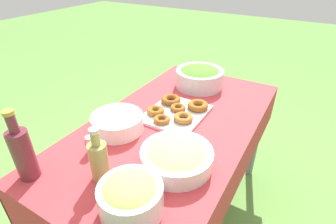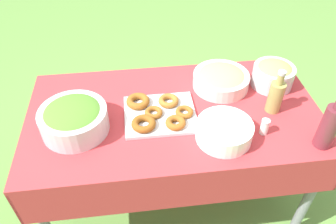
{
  "view_description": "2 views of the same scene",
  "coord_description": "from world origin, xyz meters",
  "px_view_note": "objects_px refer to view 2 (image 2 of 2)",
  "views": [
    {
      "loc": [
        1.01,
        0.56,
        1.51
      ],
      "look_at": [
        0.01,
        -0.03,
        0.81
      ],
      "focal_mm": 28.0,
      "sensor_mm": 36.0,
      "label": 1
    },
    {
      "loc": [
        -0.18,
        -1.2,
        1.85
      ],
      "look_at": [
        -0.04,
        -0.07,
        0.81
      ],
      "focal_mm": 35.0,
      "sensor_mm": 36.0,
      "label": 2
    }
  ],
  "objects_px": {
    "olive_oil_bottle": "(276,96)",
    "wine_bottle": "(330,125)",
    "donut_platter": "(158,113)",
    "fruit_bowl": "(273,74)",
    "salad_bowl": "(74,118)",
    "pasta_bowl": "(221,79)",
    "plate_stack": "(224,131)"
  },
  "relations": [
    {
      "from": "olive_oil_bottle",
      "to": "fruit_bowl",
      "type": "relative_size",
      "value": 1.07
    },
    {
      "from": "salad_bowl",
      "to": "fruit_bowl",
      "type": "xyz_separation_m",
      "value": [
        1.03,
        0.22,
        -0.0
      ]
    },
    {
      "from": "olive_oil_bottle",
      "to": "wine_bottle",
      "type": "xyz_separation_m",
      "value": [
        0.14,
        -0.25,
        0.03
      ]
    },
    {
      "from": "pasta_bowl",
      "to": "wine_bottle",
      "type": "xyz_separation_m",
      "value": [
        0.35,
        -0.47,
        0.07
      ]
    },
    {
      "from": "plate_stack",
      "to": "fruit_bowl",
      "type": "relative_size",
      "value": 1.17
    },
    {
      "from": "plate_stack",
      "to": "olive_oil_bottle",
      "type": "bearing_deg",
      "value": 28.51
    },
    {
      "from": "donut_platter",
      "to": "wine_bottle",
      "type": "height_order",
      "value": "wine_bottle"
    },
    {
      "from": "donut_platter",
      "to": "fruit_bowl",
      "type": "height_order",
      "value": "fruit_bowl"
    },
    {
      "from": "plate_stack",
      "to": "fruit_bowl",
      "type": "bearing_deg",
      "value": 45.03
    },
    {
      "from": "wine_bottle",
      "to": "salad_bowl",
      "type": "bearing_deg",
      "value": 168.1
    },
    {
      "from": "salad_bowl",
      "to": "pasta_bowl",
      "type": "distance_m",
      "value": 0.79
    },
    {
      "from": "pasta_bowl",
      "to": "olive_oil_bottle",
      "type": "distance_m",
      "value": 0.31
    },
    {
      "from": "salad_bowl",
      "to": "fruit_bowl",
      "type": "distance_m",
      "value": 1.05
    },
    {
      "from": "salad_bowl",
      "to": "wine_bottle",
      "type": "height_order",
      "value": "wine_bottle"
    },
    {
      "from": "salad_bowl",
      "to": "donut_platter",
      "type": "distance_m",
      "value": 0.4
    },
    {
      "from": "fruit_bowl",
      "to": "salad_bowl",
      "type": "bearing_deg",
      "value": -167.99
    },
    {
      "from": "wine_bottle",
      "to": "fruit_bowl",
      "type": "height_order",
      "value": "wine_bottle"
    },
    {
      "from": "plate_stack",
      "to": "donut_platter",
      "type": "bearing_deg",
      "value": 147.06
    },
    {
      "from": "olive_oil_bottle",
      "to": "plate_stack",
      "type": "bearing_deg",
      "value": -151.49
    },
    {
      "from": "donut_platter",
      "to": "fruit_bowl",
      "type": "distance_m",
      "value": 0.66
    },
    {
      "from": "donut_platter",
      "to": "olive_oil_bottle",
      "type": "height_order",
      "value": "olive_oil_bottle"
    },
    {
      "from": "pasta_bowl",
      "to": "donut_platter",
      "type": "bearing_deg",
      "value": -151.39
    },
    {
      "from": "salad_bowl",
      "to": "donut_platter",
      "type": "bearing_deg",
      "value": 6.43
    },
    {
      "from": "salad_bowl",
      "to": "pasta_bowl",
      "type": "xyz_separation_m",
      "value": [
        0.75,
        0.24,
        -0.02
      ]
    },
    {
      "from": "plate_stack",
      "to": "pasta_bowl",
      "type": "bearing_deg",
      "value": 78.21
    },
    {
      "from": "salad_bowl",
      "to": "olive_oil_bottle",
      "type": "bearing_deg",
      "value": 1.16
    },
    {
      "from": "plate_stack",
      "to": "wine_bottle",
      "type": "height_order",
      "value": "wine_bottle"
    },
    {
      "from": "pasta_bowl",
      "to": "olive_oil_bottle",
      "type": "height_order",
      "value": "olive_oil_bottle"
    },
    {
      "from": "olive_oil_bottle",
      "to": "fruit_bowl",
      "type": "xyz_separation_m",
      "value": [
        0.07,
        0.2,
        -0.02
      ]
    },
    {
      "from": "donut_platter",
      "to": "olive_oil_bottle",
      "type": "relative_size",
      "value": 1.52
    },
    {
      "from": "olive_oil_bottle",
      "to": "wine_bottle",
      "type": "distance_m",
      "value": 0.29
    },
    {
      "from": "wine_bottle",
      "to": "pasta_bowl",
      "type": "bearing_deg",
      "value": 126.37
    }
  ]
}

